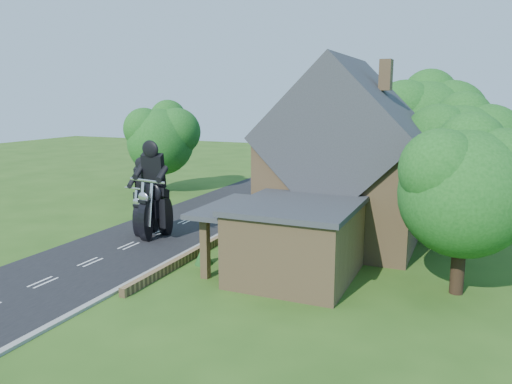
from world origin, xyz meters
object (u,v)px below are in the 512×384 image
at_px(annex, 294,239).
at_px(motorcycle_lead, 156,224).
at_px(house, 345,165).
at_px(garden_wall, 238,229).
at_px(motorcycle_follow, 146,223).

relative_size(annex, motorcycle_lead, 3.85).
distance_m(house, motorcycle_lead, 11.35).
relative_size(garden_wall, house, 2.15).
bearing_deg(motorcycle_lead, house, -147.30).
bearing_deg(annex, motorcycle_follow, 163.07).
xyz_separation_m(house, motorcycle_follow, (-10.98, -3.65, -3.65)).
xyz_separation_m(garden_wall, motorcycle_follow, (-4.79, -2.65, 0.50)).
height_order(house, motorcycle_follow, house).
distance_m(garden_wall, house, 7.52).
height_order(garden_wall, house, house).
distance_m(house, annex, 7.30).
bearing_deg(garden_wall, motorcycle_follow, -151.09).
height_order(garden_wall, motorcycle_follow, motorcycle_follow).
distance_m(house, motorcycle_follow, 12.13).
xyz_separation_m(house, annex, (-0.62, -6.80, -2.58)).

